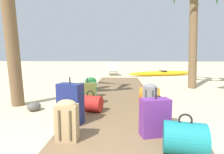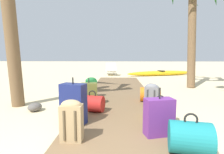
# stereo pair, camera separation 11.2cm
# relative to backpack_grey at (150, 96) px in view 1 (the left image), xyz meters

# --- Properties ---
(ground_plane) EXTENTS (60.00, 60.00, 0.00)m
(ground_plane) POSITION_rel_backpack_grey_xyz_m (-0.70, 0.72, -0.38)
(ground_plane) COLOR beige
(boardwalk) EXTENTS (1.88, 7.91, 0.08)m
(boardwalk) POSITION_rel_backpack_grey_xyz_m (-0.70, 1.51, -0.34)
(boardwalk) COLOR brown
(boardwalk) RESTS_ON ground
(backpack_grey) EXTENTS (0.34, 0.28, 0.57)m
(backpack_grey) POSITION_rel_backpack_grey_xyz_m (0.00, 0.00, 0.00)
(backpack_grey) COLOR slate
(backpack_grey) RESTS_ON boardwalk
(backpack_tan) EXTENTS (0.30, 0.21, 0.58)m
(backpack_tan) POSITION_rel_backpack_grey_xyz_m (-1.38, -1.51, 0.01)
(backpack_tan) COLOR tan
(backpack_tan) RESTS_ON boardwalk
(duffel_bag_teal) EXTENTS (0.55, 0.48, 0.50)m
(duffel_bag_teal) POSITION_rel_backpack_grey_xyz_m (0.12, -1.77, -0.10)
(duffel_bag_teal) COLOR #197A7F
(duffel_bag_teal) RESTS_ON boardwalk
(duffel_bag_orange) EXTENTS (0.55, 0.43, 0.47)m
(duffel_bag_orange) POSITION_rel_backpack_grey_xyz_m (0.09, 0.64, -0.12)
(duffel_bag_orange) COLOR orange
(duffel_bag_orange) RESTS_ON boardwalk
(suitcase_olive) EXTENTS (0.40, 0.26, 0.64)m
(suitcase_olive) POSITION_rel_backpack_grey_xyz_m (-1.42, 0.29, -0.03)
(suitcase_olive) COLOR olive
(suitcase_olive) RESTS_ON boardwalk
(duffel_bag_yellow) EXTENTS (0.54, 0.44, 0.45)m
(duffel_bag_yellow) POSITION_rel_backpack_grey_xyz_m (0.05, -0.61, -0.13)
(duffel_bag_yellow) COLOR gold
(duffel_bag_yellow) RESTS_ON boardwalk
(suitcase_navy) EXTENTS (0.47, 0.34, 0.81)m
(suitcase_navy) POSITION_rel_backpack_grey_xyz_m (-1.51, -0.88, 0.05)
(suitcase_navy) COLOR navy
(suitcase_navy) RESTS_ON boardwalk
(duffel_bag_red) EXTENTS (0.53, 0.43, 0.45)m
(duffel_bag_red) POSITION_rel_backpack_grey_xyz_m (-1.27, -0.21, -0.13)
(duffel_bag_red) COLOR red
(duffel_bag_red) RESTS_ON boardwalk
(backpack_green) EXTENTS (0.34, 0.26, 0.57)m
(backpack_green) POSITION_rel_backpack_grey_xyz_m (-1.48, 1.05, -0.00)
(backpack_green) COLOR #237538
(backpack_green) RESTS_ON boardwalk
(suitcase_purple) EXTENTS (0.46, 0.31, 0.72)m
(suitcase_purple) POSITION_rel_backpack_grey_xyz_m (-0.14, -1.29, -0.02)
(suitcase_purple) COLOR #6B2D84
(suitcase_purple) RESTS_ON boardwalk
(lounge_chair) EXTENTS (0.75, 1.61, 0.77)m
(lounge_chair) POSITION_rel_backpack_grey_xyz_m (-1.17, 7.36, -0.05)
(lounge_chair) COLOR white
(lounge_chair) RESTS_ON ground
(kayak) EXTENTS (4.36, 1.68, 0.31)m
(kayak) POSITION_rel_backpack_grey_xyz_m (1.94, 7.13, -0.23)
(kayak) COLOR gold
(kayak) RESTS_ON ground
(rock_left_mid) EXTENTS (0.36, 0.39, 0.19)m
(rock_left_mid) POSITION_rel_backpack_grey_xyz_m (-2.62, 0.02, -0.28)
(rock_left_mid) COLOR #5B5651
(rock_left_mid) RESTS_ON ground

